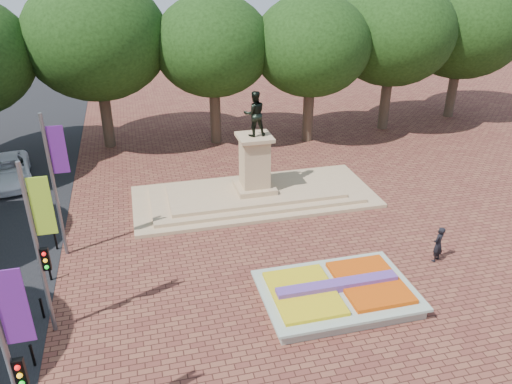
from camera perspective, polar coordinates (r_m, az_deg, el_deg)
ground at (r=22.76m, az=4.84°, el=-9.54°), size 90.00×90.00×0.00m
flower_bed at (r=21.37m, az=9.29°, el=-11.26°), size 6.30×4.30×0.91m
monument at (r=28.95m, az=-0.16°, el=0.83°), size 14.00×6.00×6.40m
tree_row_back at (r=37.04m, az=-0.46°, el=15.87°), size 44.80×8.80×10.43m
banner_poles at (r=18.97m, az=-23.58°, el=-5.86°), size 0.88×11.17×7.00m
bollard_row at (r=20.79m, az=-23.71°, el=-14.19°), size 0.12×13.12×0.98m
van at (r=34.70m, az=-26.52°, el=2.20°), size 3.63×6.07×1.58m
pedestrian at (r=24.72m, az=20.09°, el=-5.62°), size 0.78×0.70×1.78m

